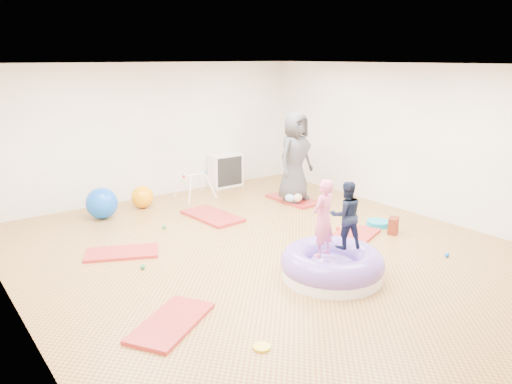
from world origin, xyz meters
TOP-DOWN VIEW (x-y plane):
  - room at (0.00, 0.00)m, footprint 7.01×8.01m
  - gym_mat_front_left at (-2.17, -1.04)m, footprint 1.24×1.06m
  - gym_mat_mid_left at (-1.83, 1.27)m, footprint 1.21×0.95m
  - gym_mat_center_back at (0.23, 1.99)m, footprint 0.72×1.30m
  - gym_mat_right at (1.48, -0.34)m, footprint 1.33×0.99m
  - gym_mat_rear_right at (2.18, 1.93)m, footprint 0.61×1.19m
  - inflatable_cushion at (0.17, -1.22)m, footprint 1.41×1.41m
  - child_pink at (-0.02, -1.20)m, footprint 0.43×0.33m
  - child_navy at (0.44, -1.17)m, footprint 0.56×0.51m
  - adult_caregiver at (2.13, 1.86)m, footprint 0.98×0.73m
  - infant at (1.99, 1.72)m, footprint 0.36×0.36m
  - ball_pit_balls at (0.71, 0.27)m, footprint 4.05×3.98m
  - exercise_ball_blue at (-1.44, 3.15)m, footprint 0.58×0.58m
  - exercise_ball_orange at (-0.56, 3.34)m, footprint 0.44×0.44m
  - infant_play_gym at (0.61, 3.29)m, footprint 0.70×0.66m
  - cube_shelf at (1.70, 3.79)m, footprint 0.76×0.37m
  - balance_disc at (2.35, -0.17)m, footprint 0.40×0.40m
  - backpack at (2.24, -0.58)m, footprint 0.28×0.25m
  - yellow_toy at (-1.64, -2.03)m, footprint 0.18×0.18m

SIDE VIEW (x-z plane):
  - yellow_toy at x=-1.64m, z-range 0.00..0.03m
  - gym_mat_mid_left at x=-1.83m, z-range 0.00..0.04m
  - gym_mat_front_left at x=-2.17m, z-range 0.00..0.05m
  - gym_mat_rear_right at x=2.18m, z-range 0.00..0.05m
  - gym_mat_right at x=1.48m, z-range 0.00..0.05m
  - gym_mat_center_back at x=0.23m, z-range 0.00..0.05m
  - ball_pit_balls at x=0.71m, z-range 0.00..0.07m
  - balance_disc at x=2.35m, z-range 0.00..0.09m
  - backpack at x=2.24m, z-range 0.00..0.28m
  - infant at x=1.99m, z-range 0.05..0.26m
  - inflatable_cushion at x=0.17m, z-range -0.05..0.39m
  - exercise_ball_orange at x=-0.56m, z-range 0.00..0.44m
  - exercise_ball_blue at x=-1.44m, z-range 0.00..0.58m
  - infant_play_gym at x=0.61m, z-range 0.09..0.62m
  - cube_shelf at x=1.70m, z-range 0.00..0.76m
  - child_navy at x=0.44m, z-range 0.41..1.35m
  - child_pink at x=-0.02m, z-range 0.41..1.45m
  - adult_caregiver at x=2.13m, z-range 0.05..1.86m
  - room at x=0.00m, z-range 0.00..2.80m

